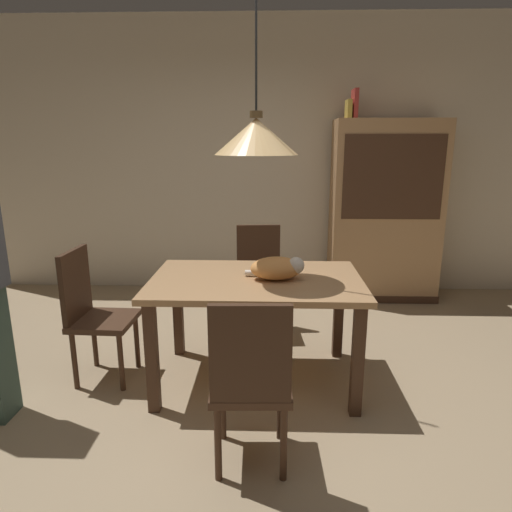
% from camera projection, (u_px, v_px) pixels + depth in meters
% --- Properties ---
extents(ground, '(10.00, 10.00, 0.00)m').
position_uv_depth(ground, '(251.00, 425.00, 2.64)').
color(ground, tan).
extents(back_wall, '(6.40, 0.10, 2.90)m').
position_uv_depth(back_wall, '(261.00, 159.00, 4.84)').
color(back_wall, beige).
rests_on(back_wall, ground).
extents(dining_table, '(1.40, 0.90, 0.75)m').
position_uv_depth(dining_table, '(256.00, 292.00, 2.98)').
color(dining_table, tan).
rests_on(dining_table, ground).
extents(chair_far_back, '(0.43, 0.43, 0.93)m').
position_uv_depth(chair_far_back, '(259.00, 274.00, 3.87)').
color(chair_far_back, '#472D1E').
rests_on(chair_far_back, ground).
extents(chair_near_front, '(0.41, 0.41, 0.93)m').
position_uv_depth(chair_near_front, '(251.00, 378.00, 2.17)').
color(chair_near_front, '#472D1E').
rests_on(chair_near_front, ground).
extents(chair_left_side, '(0.41, 0.41, 0.93)m').
position_uv_depth(chair_left_side, '(92.00, 309.00, 3.06)').
color(chair_left_side, '#472D1E').
rests_on(chair_left_side, ground).
extents(cat_sleeping, '(0.39, 0.25, 0.16)m').
position_uv_depth(cat_sleeping, '(278.00, 268.00, 2.91)').
color(cat_sleeping, '#E59951').
rests_on(cat_sleeping, dining_table).
extents(pendant_lamp, '(0.52, 0.52, 1.30)m').
position_uv_depth(pendant_lamp, '(256.00, 136.00, 2.73)').
color(pendant_lamp, '#E5B775').
extents(hutch_bookcase, '(1.12, 0.45, 1.85)m').
position_uv_depth(hutch_bookcase, '(385.00, 215.00, 4.62)').
color(hutch_bookcase, tan).
rests_on(hutch_bookcase, ground).
extents(book_yellow_short, '(0.04, 0.20, 0.18)m').
position_uv_depth(book_yellow_short, '(348.00, 109.00, 4.38)').
color(book_yellow_short, gold).
rests_on(book_yellow_short, hutch_bookcase).
extents(book_red_tall, '(0.04, 0.22, 0.28)m').
position_uv_depth(book_red_tall, '(355.00, 104.00, 4.36)').
color(book_red_tall, '#B73833').
rests_on(book_red_tall, hutch_bookcase).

